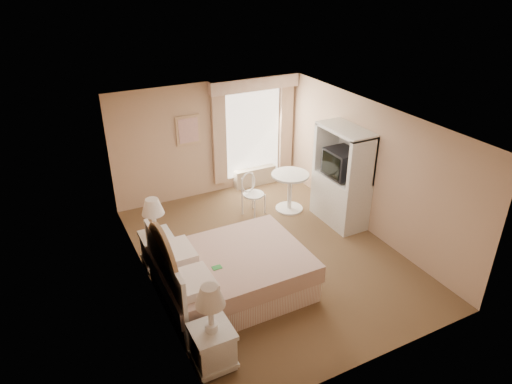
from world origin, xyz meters
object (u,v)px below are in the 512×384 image
nightstand_far (157,241)px  armoire (341,184)px  bed (226,274)px  cafe_chair (251,191)px  round_table (290,186)px  nightstand_near (212,337)px

nightstand_far → armoire: bearing=-3.1°
bed → cafe_chair: size_ratio=2.54×
cafe_chair → armoire: bearing=-60.0°
nightstand_far → round_table: size_ratio=1.53×
bed → round_table: bearing=39.8°
nightstand_near → round_table: nightstand_near is taller
nightstand_far → round_table: nightstand_far is taller
armoire → nightstand_near: bearing=-148.0°
nightstand_near → armoire: bearing=32.0°
nightstand_near → round_table: size_ratio=1.54×
round_table → armoire: (0.65, -0.84, 0.27)m
nightstand_far → armoire: (3.65, -0.20, 0.34)m
nightstand_far → cafe_chair: nightstand_far is taller
nightstand_far → cafe_chair: size_ratio=1.41×
cafe_chair → armoire: size_ratio=0.45×
bed → armoire: armoire is taller
nightstand_near → cafe_chair: bearing=56.4°
bed → round_table: 2.97m
round_table → bed: bearing=-140.2°
bed → cafe_chair: bed is taller
nightstand_near → armoire: 4.32m
bed → cafe_chair: (1.50, 2.12, 0.14)m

